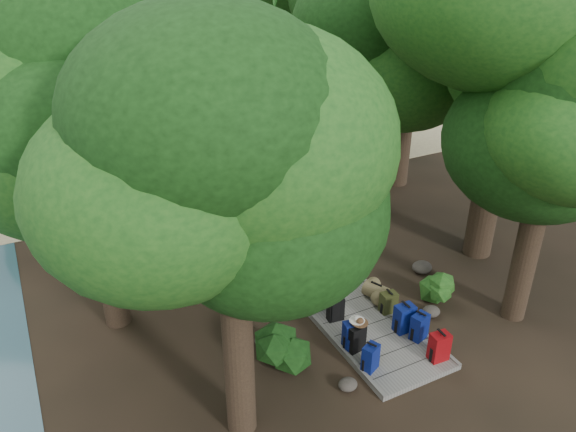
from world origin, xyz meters
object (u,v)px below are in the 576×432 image
backpack_left_c (352,333)px  duffel_right_khaki (376,291)px  backpack_left_b (356,336)px  suitcase_on_boardwalk (336,309)px  backpack_left_a (371,356)px  lone_suitcase_on_sand (213,158)px  sun_lounger (249,132)px  backpack_right_c (404,317)px  backpack_left_d (319,296)px  backpack_right_a (439,345)px  kayak (101,155)px  backpack_right_d (389,301)px  backpack_right_b (420,325)px

backpack_left_c → duffel_right_khaki: bearing=49.5°
backpack_left_b → duffel_right_khaki: backpack_left_b is taller
backpack_left_c → suitcase_on_boardwalk: backpack_left_c is taller
backpack_left_a → lone_suitcase_on_sand: backpack_left_a is taller
backpack_left_c → sun_lounger: (3.49, 13.50, -0.16)m
lone_suitcase_on_sand → backpack_right_c: bearing=-74.7°
backpack_left_d → backpack_right_a: size_ratio=0.71×
lone_suitcase_on_sand → kayak: (-3.68, 2.78, -0.19)m
backpack_left_a → backpack_left_b: 0.65m
kayak → suitcase_on_boardwalk: bearing=-66.1°
backpack_right_a → kayak: 15.70m
backpack_left_d → sun_lounger: backpack_left_d is taller
backpack_right_c → suitcase_on_boardwalk: size_ratio=1.25×
backpack_right_c → kayak: bearing=106.1°
kayak → backpack_right_a: bearing=-63.4°
kayak → sun_lounger: size_ratio=1.82×
sun_lounger → backpack_left_b: bearing=-86.9°
backpack_right_d → backpack_left_a: bearing=-132.8°
backpack_right_b → kayak: backpack_right_b is taller
backpack_right_a → lone_suitcase_on_sand: 12.37m
backpack_right_d → backpack_right_b: bearing=-84.9°
backpack_left_b → backpack_right_c: 1.33m
backpack_left_a → backpack_right_c: (1.39, 0.69, 0.04)m
backpack_left_a → backpack_right_a: 1.51m
suitcase_on_boardwalk → backpack_right_c: bearing=-35.0°
suitcase_on_boardwalk → lone_suitcase_on_sand: lone_suitcase_on_sand is taller
lone_suitcase_on_sand → sun_lounger: bearing=56.1°
backpack_right_d → kayak: bearing=111.0°
backpack_left_c → duffel_right_khaki: (1.50, 1.23, -0.15)m
backpack_right_a → suitcase_on_boardwalk: bearing=124.0°
lone_suitcase_on_sand → kayak: 4.62m
backpack_left_b → backpack_right_c: backpack_right_c is taller
backpack_left_c → duffel_right_khaki: 1.95m
backpack_left_c → suitcase_on_boardwalk: (0.17, 0.96, -0.06)m
backpack_right_b → duffel_right_khaki: 1.69m
backpack_left_c → lone_suitcase_on_sand: (0.99, 11.20, -0.10)m
backpack_left_b → suitcase_on_boardwalk: (0.15, 1.08, -0.05)m
backpack_right_a → lone_suitcase_on_sand: bearing=95.7°
backpack_right_b → backpack_right_c: (-0.13, 0.37, 0.02)m
backpack_left_a → backpack_left_c: backpack_left_c is taller
backpack_right_b → sun_lounger: bearing=64.8°
suitcase_on_boardwalk → sun_lounger: bearing=81.6°
backpack_left_a → backpack_left_c: size_ratio=0.94×
backpack_left_a → duffel_right_khaki: 2.53m
duffel_right_khaki → kayak: bearing=85.0°
backpack_left_d → backpack_right_d: bearing=-18.9°
backpack_right_a → sun_lounger: size_ratio=0.39×
backpack_left_a → lone_suitcase_on_sand: 12.00m
backpack_right_a → lone_suitcase_on_sand: (-0.43, 12.37, -0.10)m
backpack_left_d → suitcase_on_boardwalk: suitcase_on_boardwalk is taller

